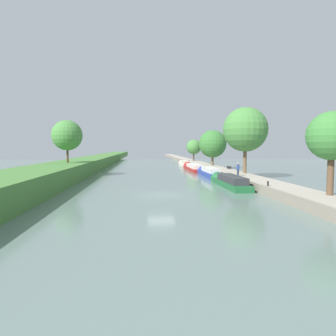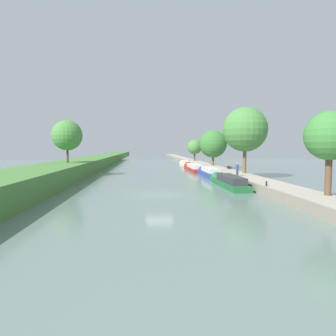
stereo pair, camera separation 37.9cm
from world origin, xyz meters
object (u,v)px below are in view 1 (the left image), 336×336
at_px(person_walking, 238,169).
at_px(park_bench, 229,167).
at_px(narrowboat_green, 229,181).
at_px(mooring_bollard_near, 268,184).
at_px(narrowboat_red, 193,168).
at_px(mooring_bollard_far, 189,161).
at_px(narrowboat_cream, 185,164).
at_px(narrowboat_blue, 209,173).

bearing_deg(person_walking, park_bench, 78.92).
relative_size(narrowboat_green, mooring_bollard_near, 23.91).
relative_size(narrowboat_red, mooring_bollard_far, 30.72).
bearing_deg(narrowboat_red, park_bench, -60.15).
relative_size(narrowboat_cream, person_walking, 7.10).
xyz_separation_m(person_walking, mooring_bollard_far, (-0.26, 38.84, -0.65)).
relative_size(narrowboat_red, narrowboat_cream, 1.17).
xyz_separation_m(narrowboat_blue, narrowboat_cream, (0.00, 25.70, -0.09)).
distance_m(narrowboat_red, narrowboat_cream, 13.36).
distance_m(mooring_bollard_near, mooring_bollard_far, 48.62).
height_order(person_walking, park_bench, person_walking).
bearing_deg(narrowboat_blue, mooring_bollard_far, 86.87).
bearing_deg(narrowboat_green, person_walking, 57.75).
relative_size(narrowboat_blue, mooring_bollard_near, 23.04).
bearing_deg(mooring_bollard_near, park_bench, 83.14).
height_order(narrowboat_cream, person_walking, person_walking).
bearing_deg(narrowboat_green, narrowboat_blue, 88.87).
height_order(narrowboat_green, person_walking, person_walking).
xyz_separation_m(narrowboat_blue, park_bench, (4.32, 4.17, 0.57)).
xyz_separation_m(narrowboat_blue, mooring_bollard_near, (1.69, -17.71, 0.45)).
height_order(person_walking, mooring_bollard_far, person_walking).
bearing_deg(park_bench, narrowboat_cream, 101.34).
bearing_deg(person_walking, narrowboat_red, 96.54).
relative_size(narrowboat_blue, narrowboat_cream, 0.88).
bearing_deg(narrowboat_blue, narrowboat_cream, 89.99).
relative_size(narrowboat_green, narrowboat_cream, 0.91).
relative_size(mooring_bollard_near, mooring_bollard_far, 1.00).
xyz_separation_m(narrowboat_green, mooring_bollard_far, (1.91, 42.29, 0.51)).
height_order(narrowboat_blue, narrowboat_cream, narrowboat_blue).
xyz_separation_m(narrowboat_red, person_walking, (2.33, -20.28, 1.18)).
bearing_deg(mooring_bollard_near, person_walking, 88.46).
bearing_deg(narrowboat_blue, narrowboat_green, -91.13).
relative_size(person_walking, mooring_bollard_far, 3.69).
distance_m(narrowboat_red, person_walking, 20.45).
height_order(narrowboat_blue, park_bench, narrowboat_blue).
distance_m(narrowboat_cream, mooring_bollard_near, 43.45).
xyz_separation_m(narrowboat_blue, mooring_bollard_far, (1.69, 30.90, 0.45)).
relative_size(narrowboat_cream, mooring_bollard_far, 26.20).
bearing_deg(person_walking, mooring_bollard_near, -91.54).
xyz_separation_m(narrowboat_green, narrowboat_red, (-0.15, 23.73, -0.02)).
height_order(mooring_bollard_near, mooring_bollard_far, same).
bearing_deg(mooring_bollard_near, narrowboat_blue, 95.45).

